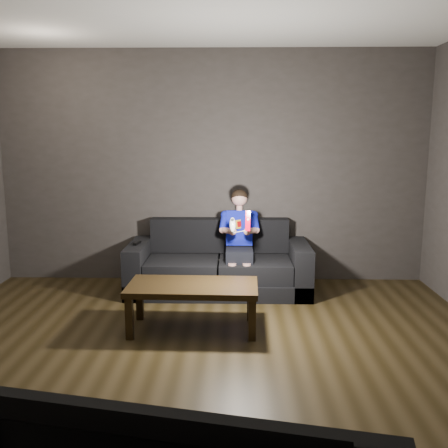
{
  "coord_description": "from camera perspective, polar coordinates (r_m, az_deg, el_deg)",
  "views": [
    {
      "loc": [
        0.25,
        -3.37,
        1.74
      ],
      "look_at": [
        0.15,
        1.55,
        0.85
      ],
      "focal_mm": 40.0,
      "sensor_mm": 36.0,
      "label": 1
    }
  ],
  "objects": [
    {
      "name": "floor",
      "position": [
        3.8,
        -2.88,
        -17.02
      ],
      "size": [
        5.0,
        5.0,
        0.0
      ],
      "primitive_type": "plane",
      "color": "black",
      "rests_on": "ground"
    },
    {
      "name": "back_wall",
      "position": [
        5.89,
        -1.27,
        6.46
      ],
      "size": [
        5.0,
        0.04,
        2.7
      ],
      "primitive_type": "cube",
      "color": "#383330",
      "rests_on": "ground"
    },
    {
      "name": "front_wall",
      "position": [
        0.99,
        -14.17,
        -13.55
      ],
      "size": [
        5.0,
        0.04,
        2.7
      ],
      "primitive_type": "cube",
      "color": "#383330",
      "rests_on": "ground"
    },
    {
      "name": "sofa",
      "position": [
        5.61,
        -0.59,
        -5.12
      ],
      "size": [
        2.0,
        0.86,
        0.77
      ],
      "color": "black",
      "rests_on": "floor"
    },
    {
      "name": "child",
      "position": [
        5.46,
        1.77,
        -1.06
      ],
      "size": [
        0.43,
        0.53,
        1.07
      ],
      "color": "black",
      "rests_on": "sofa"
    },
    {
      "name": "wii_remote_red",
      "position": [
        5.02,
        2.76,
        0.38
      ],
      "size": [
        0.06,
        0.08,
        0.21
      ],
      "color": "red",
      "rests_on": "child"
    },
    {
      "name": "nunchuk_white",
      "position": [
        5.03,
        1.0,
        -0.09
      ],
      "size": [
        0.08,
        0.1,
        0.16
      ],
      "color": "silver",
      "rests_on": "child"
    },
    {
      "name": "wii_remote_black",
      "position": [
        5.57,
        -9.9,
        -2.16
      ],
      "size": [
        0.06,
        0.15,
        0.03
      ],
      "color": "black",
      "rests_on": "sofa"
    },
    {
      "name": "coffee_table",
      "position": [
        4.5,
        -3.6,
        -7.58
      ],
      "size": [
        1.17,
        0.61,
        0.42
      ],
      "color": "black",
      "rests_on": "floor"
    }
  ]
}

